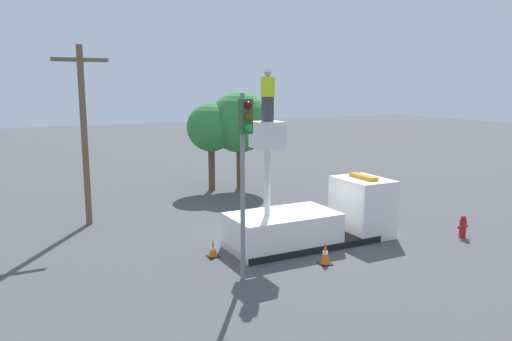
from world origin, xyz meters
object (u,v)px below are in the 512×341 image
(worker, at_px, (268,95))
(traffic_cone_curbside, at_px, (325,254))
(traffic_light_pole, at_px, (245,151))
(tree_left_bg, at_px, (211,128))
(tree_right_bg, at_px, (240,123))
(utility_pole, at_px, (84,129))
(fire_hydrant, at_px, (463,227))
(traffic_cone_rear, at_px, (213,249))
(bucket_truck, at_px, (315,219))

(worker, xyz_separation_m, traffic_cone_curbside, (1.03, -2.11, -5.12))
(traffic_light_pole, relative_size, tree_left_bg, 1.16)
(tree_left_bg, height_order, tree_right_bg, tree_right_bg)
(traffic_cone_curbside, xyz_separation_m, utility_pole, (-6.11, 8.54, 3.67))
(worker, bearing_deg, tree_left_bg, 78.37)
(tree_right_bg, distance_m, utility_pole, 9.51)
(fire_hydrant, xyz_separation_m, tree_left_bg, (-5.28, 12.57, 3.05))
(fire_hydrant, distance_m, traffic_cone_curbside, 6.41)
(traffic_cone_curbside, bearing_deg, tree_left_bg, 84.89)
(fire_hydrant, relative_size, traffic_cone_rear, 1.59)
(utility_pole, bearing_deg, tree_left_bg, 29.05)
(tree_right_bg, bearing_deg, tree_left_bg, 166.33)
(worker, relative_size, tree_right_bg, 0.32)
(worker, distance_m, utility_pole, 8.32)
(traffic_cone_curbside, distance_m, utility_pole, 11.12)
(bucket_truck, height_order, fire_hydrant, bucket_truck)
(traffic_cone_curbside, bearing_deg, tree_right_bg, 77.62)
(fire_hydrant, bearing_deg, traffic_light_pole, 179.85)
(bucket_truck, relative_size, tree_left_bg, 1.32)
(traffic_cone_rear, bearing_deg, traffic_light_pole, -88.23)
(tree_left_bg, relative_size, tree_right_bg, 0.89)
(worker, bearing_deg, traffic_cone_rear, 172.74)
(traffic_cone_rear, xyz_separation_m, utility_pole, (-3.12, 6.18, 3.76))
(bucket_truck, xyz_separation_m, fire_hydrant, (5.42, -2.12, -0.46))
(traffic_cone_curbside, relative_size, tree_left_bg, 0.15)
(bucket_truck, relative_size, traffic_cone_curbside, 8.66)
(worker, distance_m, traffic_cone_curbside, 5.63)
(fire_hydrant, relative_size, tree_left_bg, 0.18)
(traffic_cone_rear, height_order, tree_right_bg, tree_right_bg)
(traffic_cone_rear, relative_size, traffic_cone_curbside, 0.75)
(bucket_truck, relative_size, worker, 3.66)
(worker, bearing_deg, traffic_light_pole, -132.12)
(fire_hydrant, relative_size, traffic_cone_curbside, 1.19)
(tree_left_bg, bearing_deg, fire_hydrant, -67.20)
(traffic_light_pole, bearing_deg, bucket_truck, 28.20)
(traffic_light_pole, height_order, traffic_cone_curbside, traffic_light_pole)
(tree_left_bg, bearing_deg, utility_pole, -150.95)
(traffic_light_pole, distance_m, traffic_cone_rear, 4.38)
(traffic_cone_curbside, bearing_deg, bucket_truck, 64.88)
(traffic_light_pole, xyz_separation_m, tree_left_bg, (4.04, 12.54, -0.47))
(bucket_truck, xyz_separation_m, tree_left_bg, (0.13, 10.44, 2.59))
(utility_pole, bearing_deg, traffic_cone_curbside, -54.41)
(traffic_cone_curbside, distance_m, tree_left_bg, 12.99)
(bucket_truck, xyz_separation_m, tree_right_bg, (1.68, 10.07, 2.86))
(tree_left_bg, bearing_deg, worker, -101.63)
(traffic_light_pole, xyz_separation_m, tree_right_bg, (5.59, 12.16, -0.20))
(utility_pole, bearing_deg, worker, -51.65)
(tree_right_bg, bearing_deg, worker, -110.17)
(traffic_cone_rear, bearing_deg, utility_pole, 116.77)
(traffic_light_pole, xyz_separation_m, utility_pole, (-3.19, 8.52, 0.07))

